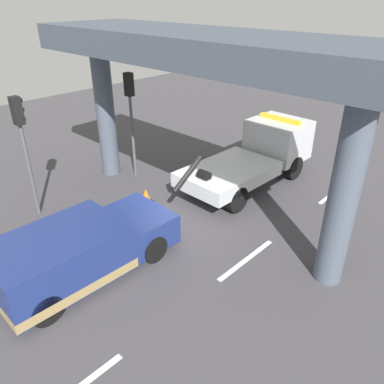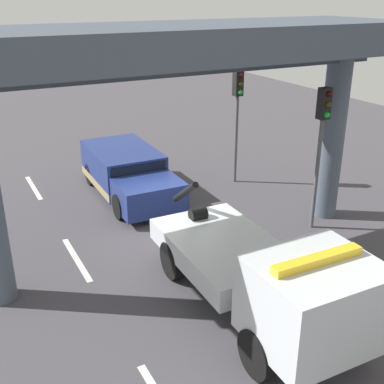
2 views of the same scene
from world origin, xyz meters
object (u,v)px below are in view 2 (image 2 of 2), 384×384
Objects in this scene: tow_truck_white at (269,278)px; traffic_light_far at (322,129)px; towed_van_green at (128,174)px; traffic_light_near at (238,103)px; traffic_cone_orange at (231,218)px.

traffic_light_far reaches higher than tow_truck_white.
tow_truck_white is at bearing -51.70° from traffic_light_far.
tow_truck_white is at bearing -0.11° from towed_van_green.
traffic_light_near is at bearing 180.00° from traffic_light_far.
traffic_light_near reaches higher than towed_van_green.
towed_van_green is (-8.54, 0.02, -0.42)m from tow_truck_white.
traffic_light_near is 0.97× the size of traffic_light_far.
towed_van_green is 1.20× the size of traffic_light_far.
traffic_light_far reaches higher than traffic_light_near.
traffic_light_near is 7.68× the size of traffic_cone_orange.
tow_truck_white is at bearing -23.03° from traffic_cone_orange.
traffic_light_far is (4.50, 0.00, 0.09)m from traffic_light_near.
traffic_light_near reaches higher than traffic_cone_orange.
traffic_cone_orange is (-1.28, -2.19, -2.93)m from traffic_light_far.
traffic_cone_orange is (-4.54, 1.93, -0.94)m from tow_truck_white.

